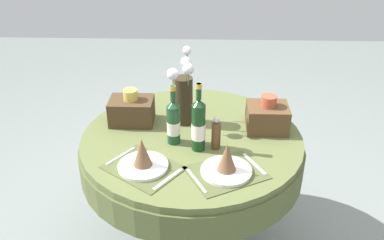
{
  "coord_description": "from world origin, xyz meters",
  "views": [
    {
      "loc": [
        0.07,
        -1.94,
        1.95
      ],
      "look_at": [
        0.0,
        0.03,
        0.86
      ],
      "focal_mm": 39.35,
      "sensor_mm": 36.0,
      "label": 1
    }
  ],
  "objects_px": {
    "dining_table": "(192,156)",
    "pepper_mill": "(216,134)",
    "flower_vase": "(183,94)",
    "wine_bottle_left": "(173,122)",
    "wine_bottle_centre": "(199,125)",
    "woven_basket_side_right": "(267,117)",
    "woven_basket_side_left": "(132,110)",
    "place_setting_left": "(143,160)",
    "place_setting_right": "(227,165)"
  },
  "relations": [
    {
      "from": "dining_table",
      "to": "pepper_mill",
      "type": "height_order",
      "value": "pepper_mill"
    },
    {
      "from": "flower_vase",
      "to": "wine_bottle_left",
      "type": "distance_m",
      "value": 0.22
    },
    {
      "from": "wine_bottle_centre",
      "to": "woven_basket_side_right",
      "type": "bearing_deg",
      "value": 30.02
    },
    {
      "from": "flower_vase",
      "to": "woven_basket_side_left",
      "type": "relative_size",
      "value": 1.77
    },
    {
      "from": "wine_bottle_centre",
      "to": "dining_table",
      "type": "bearing_deg",
      "value": 106.38
    },
    {
      "from": "place_setting_left",
      "to": "wine_bottle_left",
      "type": "bearing_deg",
      "value": 61.23
    },
    {
      "from": "wine_bottle_centre",
      "to": "pepper_mill",
      "type": "relative_size",
      "value": 2.02
    },
    {
      "from": "dining_table",
      "to": "pepper_mill",
      "type": "relative_size",
      "value": 6.74
    },
    {
      "from": "dining_table",
      "to": "wine_bottle_left",
      "type": "height_order",
      "value": "wine_bottle_left"
    },
    {
      "from": "flower_vase",
      "to": "dining_table",
      "type": "bearing_deg",
      "value": -69.49
    },
    {
      "from": "dining_table",
      "to": "place_setting_right",
      "type": "relative_size",
      "value": 2.87
    },
    {
      "from": "dining_table",
      "to": "pepper_mill",
      "type": "xyz_separation_m",
      "value": [
        0.13,
        -0.12,
        0.21
      ]
    },
    {
      "from": "wine_bottle_left",
      "to": "pepper_mill",
      "type": "bearing_deg",
      "value": -12.36
    },
    {
      "from": "flower_vase",
      "to": "pepper_mill",
      "type": "height_order",
      "value": "flower_vase"
    },
    {
      "from": "wine_bottle_left",
      "to": "pepper_mill",
      "type": "height_order",
      "value": "wine_bottle_left"
    },
    {
      "from": "woven_basket_side_left",
      "to": "woven_basket_side_right",
      "type": "xyz_separation_m",
      "value": [
        0.75,
        -0.06,
        0.0
      ]
    },
    {
      "from": "woven_basket_side_right",
      "to": "woven_basket_side_left",
      "type": "bearing_deg",
      "value": 175.75
    },
    {
      "from": "wine_bottle_centre",
      "to": "flower_vase",
      "type": "bearing_deg",
      "value": 108.52
    },
    {
      "from": "dining_table",
      "to": "flower_vase",
      "type": "xyz_separation_m",
      "value": [
        -0.05,
        0.13,
        0.32
      ]
    },
    {
      "from": "place_setting_left",
      "to": "dining_table",
      "type": "bearing_deg",
      "value": 54.04
    },
    {
      "from": "place_setting_right",
      "to": "woven_basket_side_left",
      "type": "relative_size",
      "value": 1.74
    },
    {
      "from": "wine_bottle_centre",
      "to": "woven_basket_side_right",
      "type": "distance_m",
      "value": 0.43
    },
    {
      "from": "pepper_mill",
      "to": "dining_table",
      "type": "bearing_deg",
      "value": 137.43
    },
    {
      "from": "place_setting_right",
      "to": "pepper_mill",
      "type": "height_order",
      "value": "pepper_mill"
    },
    {
      "from": "place_setting_right",
      "to": "wine_bottle_left",
      "type": "distance_m",
      "value": 0.38
    },
    {
      "from": "dining_table",
      "to": "woven_basket_side_right",
      "type": "relative_size",
      "value": 5.46
    },
    {
      "from": "wine_bottle_centre",
      "to": "woven_basket_side_left",
      "type": "xyz_separation_m",
      "value": [
        -0.38,
        0.27,
        -0.06
      ]
    },
    {
      "from": "place_setting_left",
      "to": "wine_bottle_left",
      "type": "height_order",
      "value": "wine_bottle_left"
    },
    {
      "from": "place_setting_right",
      "to": "woven_basket_side_left",
      "type": "height_order",
      "value": "woven_basket_side_left"
    },
    {
      "from": "place_setting_right",
      "to": "flower_vase",
      "type": "xyz_separation_m",
      "value": [
        -0.22,
        0.47,
        0.14
      ]
    },
    {
      "from": "place_setting_right",
      "to": "flower_vase",
      "type": "bearing_deg",
      "value": 115.56
    },
    {
      "from": "place_setting_left",
      "to": "woven_basket_side_right",
      "type": "distance_m",
      "value": 0.74
    },
    {
      "from": "pepper_mill",
      "to": "woven_basket_side_right",
      "type": "xyz_separation_m",
      "value": [
        0.28,
        0.2,
        -0.0
      ]
    },
    {
      "from": "dining_table",
      "to": "woven_basket_side_right",
      "type": "height_order",
      "value": "woven_basket_side_right"
    },
    {
      "from": "place_setting_left",
      "to": "pepper_mill",
      "type": "relative_size",
      "value": 2.38
    },
    {
      "from": "dining_table",
      "to": "woven_basket_side_left",
      "type": "distance_m",
      "value": 0.43
    },
    {
      "from": "woven_basket_side_right",
      "to": "pepper_mill",
      "type": "bearing_deg",
      "value": -144.31
    },
    {
      "from": "place_setting_left",
      "to": "wine_bottle_left",
      "type": "xyz_separation_m",
      "value": [
        0.13,
        0.24,
        0.07
      ]
    },
    {
      "from": "flower_vase",
      "to": "wine_bottle_left",
      "type": "height_order",
      "value": "flower_vase"
    },
    {
      "from": "wine_bottle_centre",
      "to": "pepper_mill",
      "type": "height_order",
      "value": "wine_bottle_centre"
    },
    {
      "from": "wine_bottle_left",
      "to": "woven_basket_side_left",
      "type": "xyz_separation_m",
      "value": [
        -0.25,
        0.21,
        -0.05
      ]
    },
    {
      "from": "dining_table",
      "to": "woven_basket_side_left",
      "type": "xyz_separation_m",
      "value": [
        -0.34,
        0.14,
        0.21
      ]
    },
    {
      "from": "place_setting_left",
      "to": "pepper_mill",
      "type": "bearing_deg",
      "value": 28.47
    },
    {
      "from": "wine_bottle_centre",
      "to": "pepper_mill",
      "type": "distance_m",
      "value": 0.11
    },
    {
      "from": "dining_table",
      "to": "place_setting_right",
      "type": "bearing_deg",
      "value": -62.49
    },
    {
      "from": "woven_basket_side_right",
      "to": "place_setting_left",
      "type": "bearing_deg",
      "value": -148.16
    },
    {
      "from": "wine_bottle_left",
      "to": "dining_table",
      "type": "bearing_deg",
      "value": 36.86
    },
    {
      "from": "wine_bottle_left",
      "to": "wine_bottle_centre",
      "type": "distance_m",
      "value": 0.14
    },
    {
      "from": "dining_table",
      "to": "wine_bottle_left",
      "type": "relative_size",
      "value": 3.75
    },
    {
      "from": "wine_bottle_centre",
      "to": "woven_basket_side_right",
      "type": "xyz_separation_m",
      "value": [
        0.37,
        0.21,
        -0.06
      ]
    }
  ]
}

